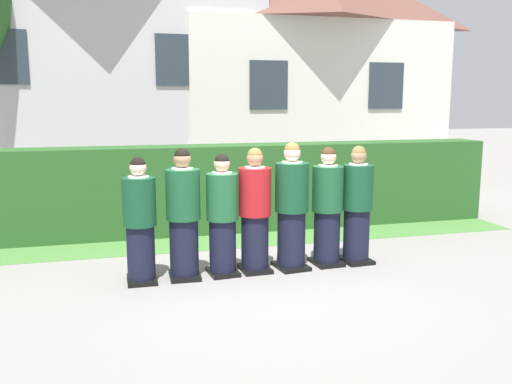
# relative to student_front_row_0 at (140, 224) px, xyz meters

# --- Properties ---
(ground_plane) EXTENTS (60.00, 60.00, 0.00)m
(ground_plane) POSITION_rel_student_front_row_0_xyz_m (1.48, 0.06, -0.73)
(ground_plane) COLOR gray
(student_front_row_0) EXTENTS (0.40, 0.44, 1.55)m
(student_front_row_0) POSITION_rel_student_front_row_0_xyz_m (0.00, 0.00, 0.00)
(student_front_row_0) COLOR black
(student_front_row_0) RESTS_ON ground
(student_front_row_1) EXTENTS (0.43, 0.52, 1.64)m
(student_front_row_1) POSITION_rel_student_front_row_0_xyz_m (0.53, 0.03, 0.05)
(student_front_row_1) COLOR black
(student_front_row_1) RESTS_ON ground
(student_front_row_2) EXTENTS (0.40, 0.48, 1.56)m
(student_front_row_2) POSITION_rel_student_front_row_0_xyz_m (1.03, 0.04, 0.00)
(student_front_row_2) COLOR black
(student_front_row_2) RESTS_ON ground
(student_in_red_blazer) EXTENTS (0.42, 0.51, 1.62)m
(student_in_red_blazer) POSITION_rel_student_front_row_0_xyz_m (1.46, 0.08, 0.04)
(student_in_red_blazer) COLOR black
(student_in_red_blazer) RESTS_ON ground
(student_front_row_4) EXTENTS (0.44, 0.55, 1.68)m
(student_front_row_4) POSITION_rel_student_front_row_0_xyz_m (1.96, 0.06, 0.07)
(student_front_row_4) COLOR black
(student_front_row_4) RESTS_ON ground
(student_front_row_5) EXTENTS (0.42, 0.52, 1.60)m
(student_front_row_5) POSITION_rel_student_front_row_0_xyz_m (2.48, 0.11, 0.03)
(student_front_row_5) COLOR black
(student_front_row_5) RESTS_ON ground
(student_front_row_6) EXTENTS (0.42, 0.48, 1.61)m
(student_front_row_6) POSITION_rel_student_front_row_0_xyz_m (2.92, 0.10, 0.03)
(student_front_row_6) COLOR black
(student_front_row_6) RESTS_ON ground
(hedge) EXTENTS (9.76, 0.70, 1.46)m
(hedge) POSITION_rel_student_front_row_0_xyz_m (1.48, 2.42, -0.00)
(hedge) COLOR #285623
(hedge) RESTS_ON ground
(school_building_main) EXTENTS (6.97, 3.20, 6.08)m
(school_building_main) POSITION_rel_student_front_row_0_xyz_m (4.75, 7.14, 2.39)
(school_building_main) COLOR silver
(school_building_main) RESTS_ON ground
(school_building_annex) EXTENTS (8.18, 3.64, 7.27)m
(school_building_annex) POSITION_rel_student_front_row_0_xyz_m (-0.56, 7.43, 3.00)
(school_building_annex) COLOR silver
(school_building_annex) RESTS_ON ground
(lawn_strip) EXTENTS (9.76, 0.90, 0.01)m
(lawn_strip) POSITION_rel_student_front_row_0_xyz_m (1.48, 1.62, -0.73)
(lawn_strip) COLOR #477A38
(lawn_strip) RESTS_ON ground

